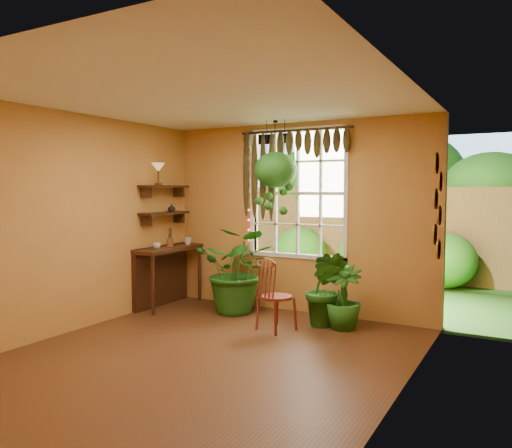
{
  "coord_description": "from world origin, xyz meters",
  "views": [
    {
      "loc": [
        2.97,
        -4.23,
        1.76
      ],
      "look_at": [
        -0.05,
        1.15,
        1.33
      ],
      "focal_mm": 35.0,
      "sensor_mm": 36.0,
      "label": 1
    }
  ],
  "objects": [
    {
      "name": "backyard",
      "position": [
        0.24,
        6.87,
        1.28
      ],
      "size": [
        14.0,
        10.0,
        12.0
      ],
      "color": "#225C1A",
      "rests_on": "ground"
    },
    {
      "name": "valance_vine",
      "position": [
        -0.08,
        2.16,
        2.28
      ],
      "size": [
        1.7,
        0.12,
        1.1
      ],
      "color": "#3D1C10",
      "rests_on": "window"
    },
    {
      "name": "wall_left",
      "position": [
        -2.0,
        0.0,
        1.35
      ],
      "size": [
        0.0,
        4.5,
        4.5
      ],
      "primitive_type": "plane",
      "rotation": [
        1.57,
        0.0,
        1.57
      ],
      "color": "#BF8F41",
      "rests_on": "floor"
    },
    {
      "name": "counter_ledge",
      "position": [
        -1.91,
        1.6,
        0.55
      ],
      "size": [
        0.4,
        1.2,
        0.9
      ],
      "color": "#3D1C10",
      "rests_on": "floor"
    },
    {
      "name": "cup_a",
      "position": [
        -1.78,
        1.3,
        0.94
      ],
      "size": [
        0.14,
        0.14,
        0.09
      ],
      "primitive_type": "imported",
      "rotation": [
        0.0,
        0.0,
        0.29
      ],
      "color": "silver",
      "rests_on": "counter_ledge"
    },
    {
      "name": "wall_plates",
      "position": [
        1.98,
        1.79,
        1.55
      ],
      "size": [
        0.04,
        0.32,
        1.1
      ],
      "primitive_type": null,
      "color": "beige",
      "rests_on": "wall_right"
    },
    {
      "name": "ceiling",
      "position": [
        0.0,
        0.0,
        2.7
      ],
      "size": [
        4.5,
        4.5,
        0.0
      ],
      "primitive_type": "plane",
      "rotation": [
        3.14,
        0.0,
        0.0
      ],
      "color": "white",
      "rests_on": "wall_back"
    },
    {
      "name": "cup_b",
      "position": [
        -1.72,
        1.96,
        0.95
      ],
      "size": [
        0.16,
        0.16,
        0.11
      ],
      "primitive_type": "imported",
      "rotation": [
        0.0,
        0.0,
        0.4
      ],
      "color": "beige",
      "rests_on": "counter_ledge"
    },
    {
      "name": "potted_plant_left",
      "position": [
        -0.68,
        1.77,
        0.61
      ],
      "size": [
        1.28,
        1.17,
        1.23
      ],
      "primitive_type": "imported",
      "rotation": [
        0.0,
        0.0,
        0.21
      ],
      "color": "#154D14",
      "rests_on": "floor"
    },
    {
      "name": "windsor_chair",
      "position": [
        0.18,
        1.22,
        0.31
      ],
      "size": [
        0.51,
        0.53,
        1.07
      ],
      "rotation": [
        0.0,
        0.0,
        -0.36
      ],
      "color": "maroon",
      "rests_on": "floor"
    },
    {
      "name": "wall_right",
      "position": [
        2.0,
        0.0,
        1.35
      ],
      "size": [
        0.0,
        4.5,
        4.5
      ],
      "primitive_type": "plane",
      "rotation": [
        1.57,
        0.0,
        -1.57
      ],
      "color": "#BF8F41",
      "rests_on": "floor"
    },
    {
      "name": "shelf_upper",
      "position": [
        -1.88,
        1.6,
        1.8
      ],
      "size": [
        0.25,
        0.9,
        0.04
      ],
      "primitive_type": "cube",
      "color": "#3D1C10",
      "rests_on": "wall_left"
    },
    {
      "name": "potted_plant_mid",
      "position": [
        0.67,
        1.7,
        0.49
      ],
      "size": [
        0.56,
        0.46,
        0.98
      ],
      "primitive_type": "imported",
      "rotation": [
        0.0,
        0.0,
        0.05
      ],
      "color": "#154D14",
      "rests_on": "floor"
    },
    {
      "name": "potted_plant_right",
      "position": [
        0.9,
        1.7,
        0.4
      ],
      "size": [
        0.49,
        0.49,
        0.81
      ],
      "primitive_type": "imported",
      "rotation": [
        0.0,
        0.0,
        0.09
      ],
      "color": "#154D14",
      "rests_on": "floor"
    },
    {
      "name": "window",
      "position": [
        0.0,
        2.28,
        1.7
      ],
      "size": [
        1.52,
        0.1,
        1.86
      ],
      "color": "white",
      "rests_on": "wall_back"
    },
    {
      "name": "wall_back",
      "position": [
        0.0,
        2.25,
        1.35
      ],
      "size": [
        4.0,
        0.0,
        4.0
      ],
      "primitive_type": "plane",
      "rotation": [
        1.57,
        0.0,
        0.0
      ],
      "color": "#BF8F41",
      "rests_on": "floor"
    },
    {
      "name": "floor",
      "position": [
        0.0,
        0.0,
        0.0
      ],
      "size": [
        4.5,
        4.5,
        0.0
      ],
      "primitive_type": "plane",
      "color": "#503317",
      "rests_on": "ground"
    },
    {
      "name": "shelf_lower",
      "position": [
        -1.88,
        1.6,
        1.4
      ],
      "size": [
        0.25,
        0.9,
        0.04
      ],
      "primitive_type": "cube",
      "color": "#3D1C10",
      "rests_on": "wall_left"
    },
    {
      "name": "shelf_vase",
      "position": [
        -1.87,
        1.76,
        1.48
      ],
      "size": [
        0.15,
        0.15,
        0.12
      ],
      "primitive_type": "imported",
      "rotation": [
        0.0,
        0.0,
        -0.41
      ],
      "color": "#B2AD99",
      "rests_on": "shelf_lower"
    },
    {
      "name": "brush_jar",
      "position": [
        -1.8,
        1.63,
        1.04
      ],
      "size": [
        0.1,
        0.1,
        0.35
      ],
      "color": "brown",
      "rests_on": "counter_ledge"
    },
    {
      "name": "hanging_basket",
      "position": [
        -0.17,
        1.9,
        1.95
      ],
      "size": [
        0.58,
        0.58,
        1.31
      ],
      "color": "black",
      "rests_on": "ceiling"
    },
    {
      "name": "tiffany_lamp",
      "position": [
        -1.86,
        1.45,
        2.06
      ],
      "size": [
        0.19,
        0.19,
        0.32
      ],
      "color": "#593519",
      "rests_on": "shelf_upper"
    },
    {
      "name": "string_lights",
      "position": [
        -0.76,
        2.19,
        1.75
      ],
      "size": [
        0.03,
        0.03,
        1.54
      ],
      "primitive_type": null,
      "color": "#FF2633",
      "rests_on": "window"
    }
  ]
}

